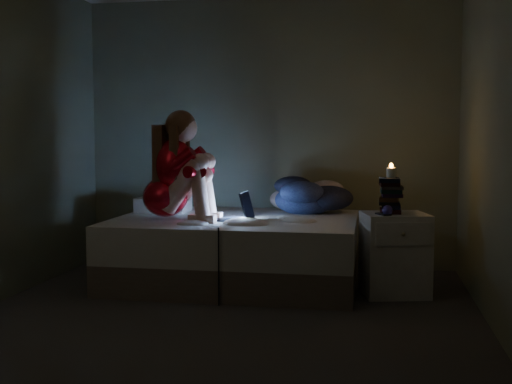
% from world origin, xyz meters
% --- Properties ---
extents(floor, '(3.60, 3.80, 0.02)m').
position_xyz_m(floor, '(0.00, 0.00, -0.01)').
color(floor, '#393430').
rests_on(floor, ground).
extents(wall_back, '(3.60, 0.02, 2.60)m').
position_xyz_m(wall_back, '(0.00, 1.91, 1.30)').
color(wall_back, '#565D4B').
rests_on(wall_back, ground).
extents(wall_front, '(3.60, 0.02, 2.60)m').
position_xyz_m(wall_front, '(0.00, -1.91, 1.30)').
color(wall_front, '#565D4B').
rests_on(wall_front, ground).
extents(wall_right, '(0.02, 3.80, 2.60)m').
position_xyz_m(wall_right, '(1.81, 0.00, 1.30)').
color(wall_right, '#565D4B').
rests_on(wall_right, ground).
extents(bed, '(2.06, 1.54, 0.57)m').
position_xyz_m(bed, '(-0.14, 1.10, 0.28)').
color(bed, beige).
rests_on(bed, ground).
extents(pillow, '(0.46, 0.33, 0.13)m').
position_xyz_m(pillow, '(-0.89, 1.38, 0.63)').
color(pillow, beige).
rests_on(pillow, bed).
extents(woman, '(0.59, 0.40, 0.92)m').
position_xyz_m(woman, '(-0.69, 0.83, 1.03)').
color(woman, '#9E050A').
rests_on(woman, bed).
extents(laptop, '(0.38, 0.28, 0.25)m').
position_xyz_m(laptop, '(-0.16, 0.91, 0.69)').
color(laptop, black).
rests_on(laptop, bed).
extents(clothes_pile, '(0.71, 0.65, 0.35)m').
position_xyz_m(clothes_pile, '(0.41, 1.54, 0.74)').
color(clothes_pile, '#1B1C4A').
rests_on(clothes_pile, bed).
extents(nightstand, '(0.58, 0.54, 0.66)m').
position_xyz_m(nightstand, '(1.20, 0.89, 0.33)').
color(nightstand, beige).
rests_on(nightstand, ground).
extents(book_stack, '(0.19, 0.25, 0.27)m').
position_xyz_m(book_stack, '(1.16, 0.92, 0.79)').
color(book_stack, black).
rests_on(book_stack, nightstand).
extents(candle, '(0.07, 0.07, 0.08)m').
position_xyz_m(candle, '(1.16, 0.92, 0.97)').
color(candle, beige).
rests_on(candle, book_stack).
extents(phone, '(0.11, 0.15, 0.01)m').
position_xyz_m(phone, '(1.07, 0.79, 0.66)').
color(phone, black).
rests_on(phone, nightstand).
extents(blue_orb, '(0.08, 0.08, 0.08)m').
position_xyz_m(blue_orb, '(1.10, 0.77, 0.70)').
color(blue_orb, '#423187').
rests_on(blue_orb, nightstand).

